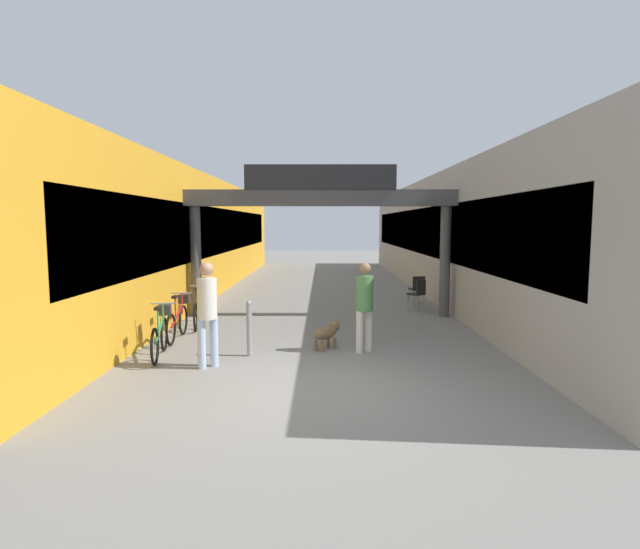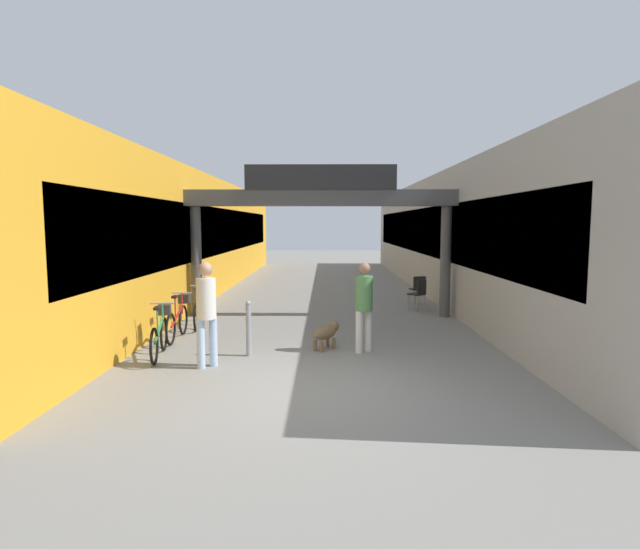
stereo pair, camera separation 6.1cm
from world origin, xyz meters
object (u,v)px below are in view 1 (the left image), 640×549
object	(u,v)px
pedestrian_companion	(207,307)
bicycle_green_nearest	(161,333)
bollard_post_metal	(249,328)
cafe_chair_black_nearer	(418,292)
bicycle_red_second	(179,319)
pedestrian_with_dog	(365,301)
cafe_chair_black_farther	(417,287)
bicycle_black_third	(198,309)
dog_on_leash	(327,332)

from	to	relation	value
pedestrian_companion	bicycle_green_nearest	bearing A→B (deg)	145.26
pedestrian_companion	bollard_post_metal	bearing A→B (deg)	51.25
pedestrian_companion	cafe_chair_black_nearer	distance (m)	7.51
bicycle_red_second	pedestrian_with_dog	bearing A→B (deg)	-15.64
pedestrian_companion	bicycle_green_nearest	world-z (taller)	pedestrian_companion
pedestrian_with_dog	cafe_chair_black_farther	distance (m)	6.17
bicycle_green_nearest	bicycle_black_third	xyz separation A→B (m)	(0.03, 2.78, 0.00)
pedestrian_with_dog	bicycle_red_second	bearing A→B (deg)	164.36
bicycle_green_nearest	bicycle_red_second	world-z (taller)	same
pedestrian_with_dog	pedestrian_companion	xyz separation A→B (m)	(-2.81, -1.08, 0.06)
dog_on_leash	bicycle_red_second	distance (m)	3.35
cafe_chair_black_nearer	cafe_chair_black_farther	world-z (taller)	same
pedestrian_with_dog	dog_on_leash	xyz separation A→B (m)	(-0.72, 0.21, -0.67)
bicycle_green_nearest	pedestrian_companion	bearing A→B (deg)	-34.74
bollard_post_metal	cafe_chair_black_nearer	distance (m)	6.52
bicycle_black_third	cafe_chair_black_nearer	xyz separation A→B (m)	(5.80, 2.27, 0.10)
bicycle_red_second	cafe_chair_black_nearer	distance (m)	6.91
pedestrian_with_dog	bicycle_green_nearest	distance (m)	3.93
dog_on_leash	bicycle_black_third	xyz separation A→B (m)	(-3.13, 2.22, 0.10)
bicycle_black_third	pedestrian_with_dog	bearing A→B (deg)	-32.32
pedestrian_with_dog	cafe_chair_black_nearer	distance (m)	5.12
cafe_chair_black_nearer	pedestrian_with_dog	bearing A→B (deg)	-112.46
bicycle_green_nearest	cafe_chair_black_farther	world-z (taller)	bicycle_green_nearest
dog_on_leash	bicycle_black_third	bearing A→B (deg)	144.59
bicycle_green_nearest	cafe_chair_black_nearer	xyz separation A→B (m)	(5.82, 5.05, 0.10)
bicycle_red_second	cafe_chair_black_farther	xyz separation A→B (m)	(6.08, 4.67, 0.10)
cafe_chair_black_nearer	cafe_chair_black_farther	xyz separation A→B (m)	(0.18, 1.06, 0.00)
bicycle_green_nearest	cafe_chair_black_farther	distance (m)	8.57
pedestrian_companion	dog_on_leash	bearing A→B (deg)	31.85
cafe_chair_black_nearer	bollard_post_metal	bearing A→B (deg)	-129.50
pedestrian_with_dog	bicycle_black_third	bearing A→B (deg)	147.68
bicycle_red_second	cafe_chair_black_farther	size ratio (longest dim) A/B	1.90
pedestrian_companion	cafe_chair_black_farther	world-z (taller)	pedestrian_companion
bicycle_black_third	bicycle_red_second	bearing A→B (deg)	-94.44
pedestrian_companion	bicycle_red_second	xyz separation A→B (m)	(-1.14, 2.19, -0.63)
bicycle_red_second	bollard_post_metal	bearing A→B (deg)	-39.23
bicycle_green_nearest	cafe_chair_black_nearer	bearing A→B (deg)	40.93
pedestrian_companion	bicycle_red_second	world-z (taller)	pedestrian_companion
pedestrian_with_dog	bollard_post_metal	distance (m)	2.27
bicycle_black_third	cafe_chair_black_nearer	distance (m)	6.23
pedestrian_companion	bicycle_red_second	size ratio (longest dim) A/B	1.09
pedestrian_with_dog	bicycle_black_third	size ratio (longest dim) A/B	1.04
bicycle_green_nearest	bollard_post_metal	world-z (taller)	bollard_post_metal
pedestrian_with_dog	dog_on_leash	distance (m)	1.01
bicycle_red_second	bicycle_black_third	xyz separation A→B (m)	(0.10, 1.33, 0.00)
bollard_post_metal	cafe_chair_black_farther	bearing A→B (deg)	54.61
pedestrian_companion	bicycle_red_second	distance (m)	2.55
pedestrian_companion	bollard_post_metal	distance (m)	1.11
bicycle_green_nearest	bicycle_black_third	world-z (taller)	same
bicycle_black_third	cafe_chair_black_nearer	world-z (taller)	bicycle_black_third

